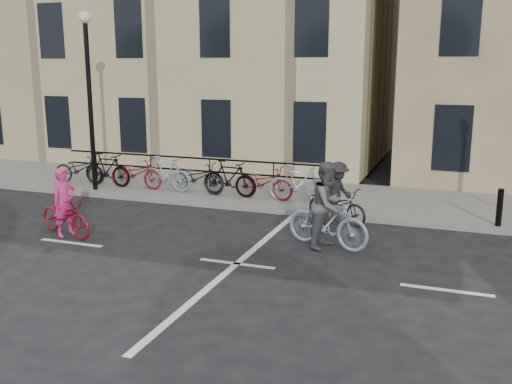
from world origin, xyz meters
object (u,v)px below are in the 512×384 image
(lamp_post, at_px, (89,79))
(cyclist_grey, at_px, (328,213))
(cyclist_pink, at_px, (65,212))
(cyclist_dark, at_px, (337,199))

(lamp_post, bearing_deg, cyclist_grey, -18.85)
(lamp_post, bearing_deg, cyclist_pink, -62.98)
(cyclist_pink, relative_size, cyclist_dark, 1.02)
(cyclist_pink, distance_m, cyclist_grey, 6.07)
(lamp_post, xyz_separation_m, cyclist_dark, (7.71, -0.70, -2.87))
(cyclist_grey, relative_size, cyclist_dark, 1.10)
(cyclist_grey, bearing_deg, lamp_post, 87.31)
(cyclist_dark, bearing_deg, cyclist_grey, -148.71)
(cyclist_pink, bearing_deg, lamp_post, 44.89)
(cyclist_pink, relative_size, cyclist_grey, 0.93)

